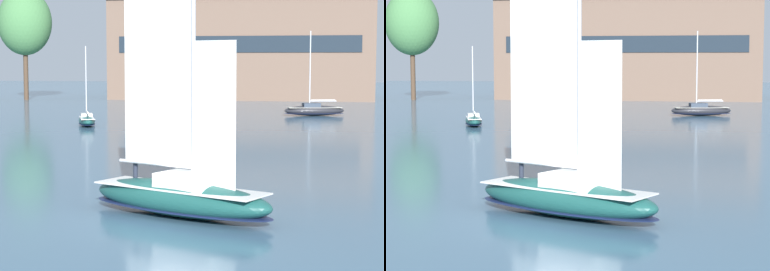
% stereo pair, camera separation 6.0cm
% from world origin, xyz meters
% --- Properties ---
extents(ground_plane, '(400.00, 400.00, 0.00)m').
position_xyz_m(ground_plane, '(0.00, 0.00, 0.00)').
color(ground_plane, '#42667F').
extents(waterfront_building, '(43.91, 18.37, 17.00)m').
position_xyz_m(waterfront_building, '(-7.17, 97.23, 8.54)').
color(waterfront_building, brown).
rests_on(waterfront_building, ground).
extents(tree_shore_center, '(8.67, 8.67, 17.85)m').
position_xyz_m(tree_shore_center, '(-41.47, 86.29, 12.49)').
color(tree_shore_center, '#4C3828').
rests_on(tree_shore_center, ground).
extents(sailboat_main, '(8.85, 5.97, 11.90)m').
position_xyz_m(sailboat_main, '(0.01, -0.00, 0.96)').
color(sailboat_main, '#194C47').
rests_on(sailboat_main, ground).
extents(sailboat_moored_near_marina, '(7.35, 3.62, 9.74)m').
position_xyz_m(sailboat_moored_near_marina, '(5.06, 57.96, 0.66)').
color(sailboat_moored_near_marina, '#232328').
rests_on(sailboat_moored_near_marina, ground).
extents(sailboat_moored_outer_mooring, '(3.45, 5.82, 7.76)m').
position_xyz_m(sailboat_moored_outer_mooring, '(-16.85, 40.83, 0.53)').
color(sailboat_moored_outer_mooring, '#194C47').
rests_on(sailboat_moored_outer_mooring, ground).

